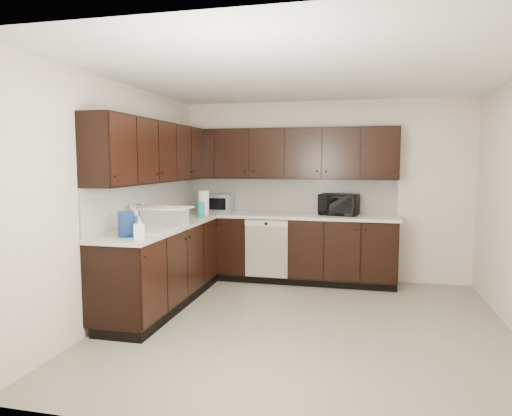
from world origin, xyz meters
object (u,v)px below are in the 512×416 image
(blue_pitcher, at_px, (126,224))
(sink, at_px, (150,234))
(storage_bin, at_px, (165,217))
(microwave, at_px, (339,205))
(toaster_oven, at_px, (218,203))

(blue_pitcher, bearing_deg, sink, 72.98)
(sink, bearing_deg, storage_bin, 77.55)
(microwave, xyz_separation_m, toaster_oven, (-1.72, 0.02, -0.01))
(toaster_oven, distance_m, blue_pitcher, 2.30)
(microwave, height_order, storage_bin, microwave)
(toaster_oven, distance_m, storage_bin, 1.52)
(microwave, bearing_deg, toaster_oven, -172.31)
(storage_bin, distance_m, blue_pitcher, 0.77)
(microwave, xyz_separation_m, storage_bin, (-1.85, -1.49, -0.04))
(sink, height_order, microwave, microwave)
(toaster_oven, xyz_separation_m, blue_pitcher, (-0.19, -2.29, -0.00))
(microwave, distance_m, toaster_oven, 1.72)
(sink, bearing_deg, blue_pitcher, -89.68)
(storage_bin, xyz_separation_m, blue_pitcher, (-0.06, -0.77, 0.02))
(blue_pitcher, bearing_deg, storage_bin, 68.44)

